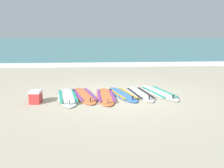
% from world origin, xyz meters
% --- Properties ---
extents(ground_plane, '(80.00, 80.00, 0.00)m').
position_xyz_m(ground_plane, '(0.00, 0.00, 0.00)').
color(ground_plane, '#B7AD93').
extents(sea, '(80.00, 60.00, 0.10)m').
position_xyz_m(sea, '(0.00, 37.29, 0.05)').
color(sea, teal).
rests_on(sea, ground).
extents(wave_foam_strip, '(80.00, 1.18, 0.11)m').
position_xyz_m(wave_foam_strip, '(0.00, 7.88, 0.06)').
color(wave_foam_strip, white).
rests_on(wave_foam_strip, ground).
extents(surfboard_0, '(0.97, 2.52, 0.18)m').
position_xyz_m(surfboard_0, '(-1.58, -0.05, 0.04)').
color(surfboard_0, white).
rests_on(surfboard_0, ground).
extents(surfboard_1, '(1.13, 2.46, 0.18)m').
position_xyz_m(surfboard_1, '(-1.07, 0.14, 0.04)').
color(surfboard_1, orange).
rests_on(surfboard_1, ground).
extents(surfboard_2, '(0.64, 2.37, 0.18)m').
position_xyz_m(surfboard_2, '(-0.37, -0.04, 0.04)').
color(surfboard_2, orange).
rests_on(surfboard_2, ground).
extents(surfboard_3, '(1.11, 2.29, 0.18)m').
position_xyz_m(surfboard_3, '(0.20, 0.18, 0.04)').
color(surfboard_3, '#3875CC').
rests_on(surfboard_3, ground).
extents(surfboard_4, '(0.88, 2.28, 0.18)m').
position_xyz_m(surfboard_4, '(0.80, 0.19, 0.04)').
color(surfboard_4, white).
rests_on(surfboard_4, ground).
extents(surfboard_5, '(1.18, 2.51, 0.18)m').
position_xyz_m(surfboard_5, '(1.46, 0.32, 0.04)').
color(surfboard_5, white).
rests_on(surfboard_5, ground).
extents(cooler_box, '(0.33, 0.47, 0.38)m').
position_xyz_m(cooler_box, '(-2.47, -0.57, 0.19)').
color(cooler_box, red).
rests_on(cooler_box, ground).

